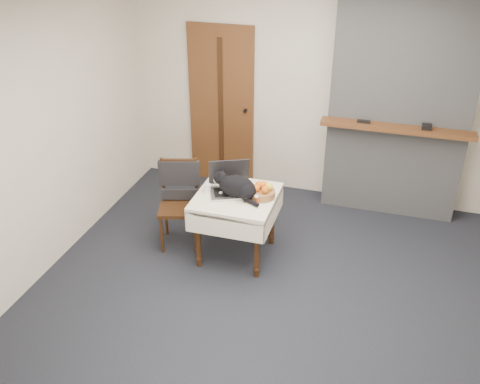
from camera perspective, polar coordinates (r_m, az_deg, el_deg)
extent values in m
plane|color=black|center=(5.21, 3.90, -9.99)|extent=(4.50, 4.50, 0.00)
cube|color=beige|center=(6.34, 8.55, 10.54)|extent=(4.50, 0.02, 2.60)
cube|color=beige|center=(5.40, -19.65, 5.84)|extent=(0.02, 4.00, 2.60)
cube|color=white|center=(4.11, 5.16, 19.51)|extent=(4.50, 4.00, 0.02)
cube|color=brown|center=(6.68, -1.99, 9.07)|extent=(0.82, 0.05, 2.00)
cube|color=#341D0E|center=(6.65, -2.08, 8.99)|extent=(0.06, 0.01, 1.70)
cylinder|color=black|center=(6.55, 0.56, 8.67)|extent=(0.04, 0.06, 0.04)
cube|color=gray|center=(6.14, 16.71, 9.04)|extent=(1.50, 0.30, 2.60)
cube|color=brown|center=(5.99, 16.36, 6.51)|extent=(1.62, 0.18, 0.05)
cube|color=black|center=(5.98, 13.07, 7.33)|extent=(0.14, 0.04, 0.03)
cube|color=black|center=(5.98, 19.30, 6.58)|extent=(0.10, 0.07, 0.06)
cylinder|color=#341D0E|center=(5.29, -4.48, -5.01)|extent=(0.06, 0.06, 0.64)
sphere|color=#341D0E|center=(5.43, -4.38, -7.11)|extent=(0.07, 0.07, 0.07)
cylinder|color=#341D0E|center=(5.13, 1.83, -6.10)|extent=(0.06, 0.06, 0.64)
sphere|color=#341D0E|center=(5.27, 1.79, -8.24)|extent=(0.07, 0.07, 0.07)
cylinder|color=#341D0E|center=(5.76, -2.37, -1.83)|extent=(0.06, 0.06, 0.64)
sphere|color=#341D0E|center=(5.89, -2.32, -3.84)|extent=(0.07, 0.07, 0.07)
cylinder|color=#341D0E|center=(5.62, 3.43, -2.73)|extent=(0.06, 0.06, 0.64)
sphere|color=#341D0E|center=(5.75, 3.36, -4.77)|extent=(0.07, 0.07, 0.07)
cube|color=beige|center=(5.26, -0.41, -0.64)|extent=(0.78, 0.78, 0.06)
cube|color=beige|center=(5.00, -1.71, -3.82)|extent=(0.78, 0.01, 0.22)
cube|color=beige|center=(5.64, 0.75, 0.24)|extent=(0.78, 0.01, 0.22)
cube|color=beige|center=(5.43, -4.30, -1.07)|extent=(0.01, 0.78, 0.22)
cube|color=beige|center=(5.23, 3.63, -2.29)|extent=(0.01, 0.78, 0.22)
cube|color=#B7B7BC|center=(5.26, -0.95, -0.10)|extent=(0.49, 0.42, 0.02)
cube|color=black|center=(5.25, -0.96, 0.03)|extent=(0.39, 0.31, 0.00)
cube|color=black|center=(5.34, -1.18, 2.19)|extent=(0.40, 0.23, 0.28)
cube|color=#AECDFF|center=(5.34, -1.18, 2.17)|extent=(0.36, 0.21, 0.25)
ellipsoid|color=black|center=(5.17, -0.36, 0.60)|extent=(0.38, 0.25, 0.23)
ellipsoid|color=black|center=(5.14, 0.72, 0.15)|extent=(0.21, 0.23, 0.18)
sphere|color=black|center=(5.21, -2.12, 1.52)|extent=(0.15, 0.15, 0.13)
ellipsoid|color=white|center=(5.25, -2.54, 1.30)|extent=(0.07, 0.07, 0.06)
ellipsoid|color=white|center=(5.25, -1.79, 0.51)|extent=(0.06, 0.08, 0.09)
cone|color=black|center=(5.15, -2.22, 1.96)|extent=(0.05, 0.06, 0.05)
cone|color=black|center=(5.21, -1.84, 2.30)|extent=(0.05, 0.06, 0.05)
cylinder|color=black|center=(5.08, 1.14, -1.03)|extent=(0.19, 0.13, 0.04)
sphere|color=white|center=(5.24, -2.05, -0.15)|extent=(0.04, 0.04, 0.04)
sphere|color=white|center=(5.31, -1.62, 0.26)|extent=(0.04, 0.04, 0.04)
cylinder|color=silver|center=(5.30, -3.48, 0.42)|extent=(0.07, 0.07, 0.08)
cylinder|color=#973412|center=(5.10, 1.78, -0.87)|extent=(0.03, 0.03, 0.06)
cylinder|color=white|center=(5.08, 1.78, -0.49)|extent=(0.04, 0.04, 0.02)
cylinder|color=#99623D|center=(5.20, 2.35, -0.19)|extent=(0.26, 0.26, 0.07)
sphere|color=orange|center=(5.15, 1.73, 0.43)|extent=(0.08, 0.08, 0.08)
sphere|color=orange|center=(5.13, 2.69, 0.23)|extent=(0.08, 0.08, 0.08)
sphere|color=orange|center=(5.21, 2.51, 0.76)|extent=(0.08, 0.08, 0.08)
sphere|color=gold|center=(5.18, 3.11, 0.56)|extent=(0.08, 0.08, 0.08)
sphere|color=orange|center=(5.21, 2.05, 0.77)|extent=(0.08, 0.08, 0.08)
cube|color=black|center=(5.22, 1.58, -0.47)|extent=(0.11, 0.11, 0.01)
cube|color=#341D0E|center=(5.59, -6.51, -1.67)|extent=(0.51, 0.51, 0.04)
cylinder|color=#341D0E|center=(5.58, -8.36, -4.50)|extent=(0.03, 0.03, 0.44)
cylinder|color=#341D0E|center=(5.54, -4.78, -4.54)|extent=(0.03, 0.03, 0.44)
cylinder|color=#341D0E|center=(5.88, -7.91, -2.62)|extent=(0.03, 0.03, 0.44)
cylinder|color=#341D0E|center=(5.84, -4.50, -2.65)|extent=(0.03, 0.03, 0.44)
cylinder|color=#341D0E|center=(5.65, -8.22, 1.37)|extent=(0.03, 0.03, 0.49)
cylinder|color=#341D0E|center=(5.61, -4.68, 1.37)|extent=(0.03, 0.03, 0.49)
cube|color=#341D0E|center=(5.58, -6.51, 2.25)|extent=(0.34, 0.13, 0.27)
cube|color=black|center=(5.58, -6.51, 2.03)|extent=(0.43, 0.18, 0.27)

